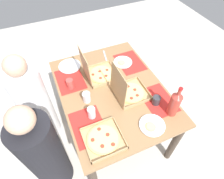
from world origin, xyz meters
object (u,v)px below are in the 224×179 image
plate_far_left (123,62)px  cup_clear_right (92,113)px  plate_near_left (152,126)px  cup_spare (87,97)px  plate_middle (70,66)px  soda_bottle (175,103)px  pizza_box_center (128,91)px  pizza_box_edge_far (98,72)px  pizza_box_corner_right (103,139)px  cup_red (70,84)px  diner_right_seat (35,105)px  diner_left_seat (45,154)px  cup_clear_left (156,100)px

plate_far_left → cup_clear_right: bearing=134.0°
plate_near_left → cup_spare: 0.62m
plate_middle → soda_bottle: size_ratio=0.74×
pizza_box_center → plate_middle: (0.60, 0.41, -0.04)m
pizza_box_edge_far → cup_clear_right: pizza_box_edge_far is taller
pizza_box_corner_right → cup_red: 0.64m
cup_clear_right → diner_right_seat: bearing=43.1°
pizza_box_edge_far → plate_middle: bearing=42.5°
pizza_box_corner_right → cup_clear_right: (0.24, 0.01, 0.04)m
plate_middle → plate_near_left: 1.07m
cup_spare → cup_red: (0.22, 0.09, 0.00)m
plate_far_left → plate_middle: 0.58m
pizza_box_edge_far → diner_left_seat: diner_left_seat is taller
plate_near_left → cup_clear_left: 0.25m
soda_bottle → cup_clear_left: bearing=27.2°
cup_clear_left → diner_left_seat: bearing=88.9°
pizza_box_corner_right → plate_far_left: pizza_box_corner_right is taller
pizza_box_corner_right → cup_clear_left: size_ratio=3.41×
pizza_box_corner_right → diner_right_seat: diner_right_seat is taller
cup_clear_left → plate_near_left: bearing=141.0°
cup_red → plate_middle: bearing=-12.6°
cup_clear_right → pizza_box_edge_far: bearing=-26.8°
plate_far_left → cup_spare: (-0.34, 0.53, 0.04)m
plate_far_left → pizza_box_edge_far: bearing=104.8°
cup_red → cup_clear_right: bearing=-168.5°
plate_far_left → soda_bottle: 0.78m
plate_near_left → diner_left_seat: size_ratio=0.18×
cup_clear_right → cup_spare: (0.18, -0.01, -0.00)m
pizza_box_edge_far → soda_bottle: (-0.67, -0.43, 0.08)m
diner_left_seat → soda_bottle: bearing=-98.0°
plate_near_left → cup_clear_right: cup_clear_right is taller
cup_red → diner_left_seat: bearing=140.5°
pizza_box_center → plate_near_left: bearing=-175.6°
pizza_box_edge_far → cup_spare: (-0.26, 0.21, -0.00)m
pizza_box_edge_far → plate_far_left: (0.08, -0.32, -0.04)m
pizza_box_edge_far → diner_right_seat: diner_right_seat is taller
pizza_box_edge_far → cup_red: pizza_box_edge_far is taller
plate_near_left → cup_clear_left: (0.19, -0.15, 0.03)m
cup_clear_right → cup_spare: 0.18m
cup_spare → plate_far_left: bearing=-56.9°
pizza_box_corner_right → diner_left_seat: size_ratio=0.25×
plate_near_left → cup_clear_right: size_ratio=1.99×
plate_far_left → cup_clear_right: 0.75m
pizza_box_edge_far → diner_left_seat: bearing=126.7°
pizza_box_edge_far → plate_near_left: 0.75m
pizza_box_center → cup_red: (0.30, 0.47, 0.00)m
plate_far_left → plate_middle: plate_far_left is taller
plate_far_left → plate_middle: size_ratio=0.86×
pizza_box_corner_right → cup_clear_left: (0.14, -0.57, 0.03)m
plate_middle → soda_bottle: bearing=-144.6°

